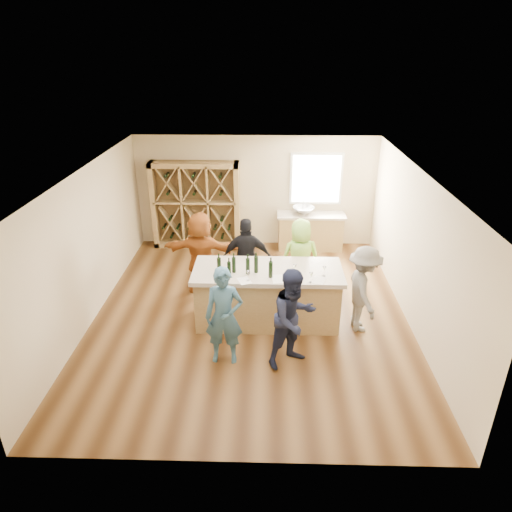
{
  "coord_description": "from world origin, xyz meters",
  "views": [
    {
      "loc": [
        0.32,
        -7.6,
        4.82
      ],
      "look_at": [
        0.1,
        0.2,
        1.15
      ],
      "focal_mm": 32.0,
      "sensor_mm": 36.0,
      "label": 1
    }
  ],
  "objects_px": {
    "wine_bottle_a": "(219,266)",
    "wine_bottle_b": "(229,269)",
    "wine_bottle_f": "(271,269)",
    "sink": "(303,210)",
    "person_near_left": "(224,316)",
    "person_far_right": "(300,258)",
    "wine_rack": "(196,205)",
    "person_near_right": "(294,318)",
    "wine_bottle_d": "(248,266)",
    "wine_bottle_e": "(256,265)",
    "person_far_left": "(201,253)",
    "wine_bottle_c": "(234,265)",
    "tasting_counter_base": "(267,297)",
    "person_server": "(363,289)",
    "person_far_mid": "(247,259)"
  },
  "relations": [
    {
      "from": "wine_bottle_d",
      "to": "wine_bottle_e",
      "type": "bearing_deg",
      "value": 22.35
    },
    {
      "from": "wine_bottle_c",
      "to": "wine_bottle_f",
      "type": "bearing_deg",
      "value": -15.1
    },
    {
      "from": "wine_bottle_b",
      "to": "wine_bottle_e",
      "type": "distance_m",
      "value": 0.5
    },
    {
      "from": "person_far_mid",
      "to": "person_far_left",
      "type": "relative_size",
      "value": 0.97
    },
    {
      "from": "wine_bottle_b",
      "to": "person_far_left",
      "type": "bearing_deg",
      "value": 116.68
    },
    {
      "from": "sink",
      "to": "person_near_left",
      "type": "distance_m",
      "value": 4.9
    },
    {
      "from": "person_far_left",
      "to": "tasting_counter_base",
      "type": "bearing_deg",
      "value": 144.48
    },
    {
      "from": "wine_rack",
      "to": "wine_bottle_c",
      "type": "bearing_deg",
      "value": -71.32
    },
    {
      "from": "person_near_left",
      "to": "wine_bottle_a",
      "type": "bearing_deg",
      "value": 100.04
    },
    {
      "from": "wine_bottle_f",
      "to": "sink",
      "type": "bearing_deg",
      "value": 77.5
    },
    {
      "from": "wine_bottle_e",
      "to": "person_far_mid",
      "type": "xyz_separation_m",
      "value": [
        -0.21,
        1.04,
        -0.38
      ]
    },
    {
      "from": "wine_bottle_c",
      "to": "person_near_right",
      "type": "xyz_separation_m",
      "value": [
        1.02,
        -1.13,
        -0.37
      ]
    },
    {
      "from": "wine_bottle_d",
      "to": "wine_bottle_f",
      "type": "xyz_separation_m",
      "value": [
        0.4,
        -0.12,
        0.0
      ]
    },
    {
      "from": "wine_rack",
      "to": "sink",
      "type": "xyz_separation_m",
      "value": [
        2.7,
        -0.07,
        -0.09
      ]
    },
    {
      "from": "wine_rack",
      "to": "wine_bottle_b",
      "type": "xyz_separation_m",
      "value": [
        1.15,
        -3.77,
        0.12
      ]
    },
    {
      "from": "wine_bottle_e",
      "to": "wine_bottle_f",
      "type": "distance_m",
      "value": 0.32
    },
    {
      "from": "person_near_left",
      "to": "person_far_left",
      "type": "xyz_separation_m",
      "value": [
        -0.69,
        2.34,
        0.03
      ]
    },
    {
      "from": "wine_rack",
      "to": "person_far_left",
      "type": "height_order",
      "value": "wine_rack"
    },
    {
      "from": "person_far_right",
      "to": "person_near_left",
      "type": "bearing_deg",
      "value": 49.92
    },
    {
      "from": "person_far_mid",
      "to": "person_far_right",
      "type": "distance_m",
      "value": 1.09
    },
    {
      "from": "wine_bottle_a",
      "to": "wine_bottle_b",
      "type": "xyz_separation_m",
      "value": [
        0.19,
        -0.1,
        -0.01
      ]
    },
    {
      "from": "wine_bottle_a",
      "to": "wine_bottle_b",
      "type": "relative_size",
      "value": 1.1
    },
    {
      "from": "person_far_right",
      "to": "sink",
      "type": "bearing_deg",
      "value": -104.35
    },
    {
      "from": "person_near_left",
      "to": "person_far_right",
      "type": "xyz_separation_m",
      "value": [
        1.35,
        2.26,
        -0.02
      ]
    },
    {
      "from": "wine_rack",
      "to": "person_near_right",
      "type": "relative_size",
      "value": 1.29
    },
    {
      "from": "wine_rack",
      "to": "wine_bottle_f",
      "type": "distance_m",
      "value": 4.23
    },
    {
      "from": "person_near_right",
      "to": "person_far_mid",
      "type": "relative_size",
      "value": 1.0
    },
    {
      "from": "wine_bottle_d",
      "to": "person_far_mid",
      "type": "bearing_deg",
      "value": 93.63
    },
    {
      "from": "wine_rack",
      "to": "person_far_left",
      "type": "distance_m",
      "value": 2.42
    },
    {
      "from": "wine_rack",
      "to": "wine_bottle_e",
      "type": "height_order",
      "value": "wine_rack"
    },
    {
      "from": "wine_rack",
      "to": "sink",
      "type": "height_order",
      "value": "wine_rack"
    },
    {
      "from": "wine_rack",
      "to": "tasting_counter_base",
      "type": "height_order",
      "value": "wine_rack"
    },
    {
      "from": "wine_bottle_e",
      "to": "person_far_left",
      "type": "bearing_deg",
      "value": 133.46
    },
    {
      "from": "wine_bottle_e",
      "to": "person_near_left",
      "type": "relative_size",
      "value": 0.18
    },
    {
      "from": "person_server",
      "to": "person_far_mid",
      "type": "distance_m",
      "value": 2.42
    },
    {
      "from": "sink",
      "to": "tasting_counter_base",
      "type": "xyz_separation_m",
      "value": [
        -0.87,
        -3.42,
        -0.51
      ]
    },
    {
      "from": "tasting_counter_base",
      "to": "person_near_right",
      "type": "height_order",
      "value": "person_near_right"
    },
    {
      "from": "wine_bottle_a",
      "to": "person_near_left",
      "type": "height_order",
      "value": "person_near_left"
    },
    {
      "from": "wine_rack",
      "to": "person_near_left",
      "type": "bearing_deg",
      "value": -76.45
    },
    {
      "from": "sink",
      "to": "wine_bottle_d",
      "type": "bearing_deg",
      "value": -108.87
    },
    {
      "from": "wine_bottle_b",
      "to": "person_far_right",
      "type": "bearing_deg",
      "value": 44.51
    },
    {
      "from": "wine_bottle_b",
      "to": "person_near_left",
      "type": "distance_m",
      "value": 1.01
    },
    {
      "from": "wine_bottle_d",
      "to": "tasting_counter_base",
      "type": "bearing_deg",
      "value": 26.65
    },
    {
      "from": "wine_bottle_d",
      "to": "person_server",
      "type": "relative_size",
      "value": 0.18
    },
    {
      "from": "wine_bottle_e",
      "to": "person_far_right",
      "type": "xyz_separation_m",
      "value": [
        0.87,
        1.15,
        -0.41
      ]
    },
    {
      "from": "wine_bottle_c",
      "to": "wine_bottle_d",
      "type": "xyz_separation_m",
      "value": [
        0.25,
        -0.05,
        0.0
      ]
    },
    {
      "from": "person_near_left",
      "to": "wine_bottle_f",
      "type": "bearing_deg",
      "value": 51.94
    },
    {
      "from": "tasting_counter_base",
      "to": "person_far_right",
      "type": "xyz_separation_m",
      "value": [
        0.66,
        1.03,
        0.33
      ]
    },
    {
      "from": "tasting_counter_base",
      "to": "wine_bottle_e",
      "type": "xyz_separation_m",
      "value": [
        -0.21,
        -0.12,
        0.73
      ]
    },
    {
      "from": "wine_bottle_a",
      "to": "wine_bottle_d",
      "type": "relative_size",
      "value": 1.02
    }
  ]
}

